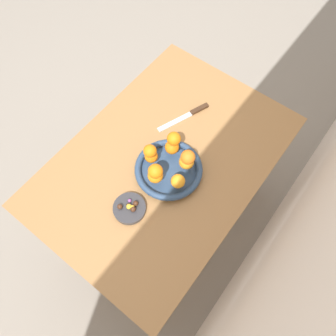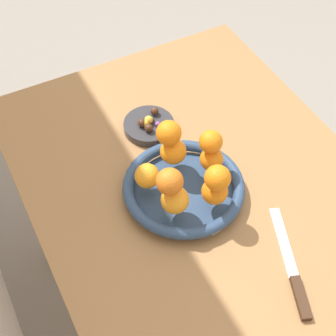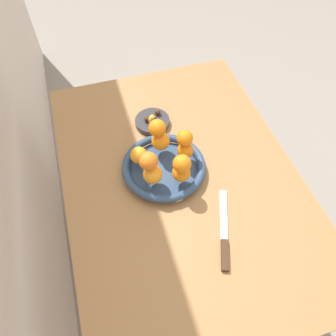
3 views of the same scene
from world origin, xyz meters
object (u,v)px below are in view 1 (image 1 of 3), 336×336
Objects in this scene: orange_7 at (150,151)px; knife at (188,115)px; candy_ball_1 at (129,207)px; candy_ball_7 at (128,205)px; candy_ball_2 at (136,203)px; candy_ball_6 at (132,207)px; orange_5 at (155,171)px; candy_ball_5 at (120,207)px; candy_ball_0 at (130,201)px; candy_ball_3 at (129,206)px; orange_2 at (172,147)px; candy_ball_4 at (133,209)px; orange_6 at (174,139)px; orange_1 at (186,162)px; fruit_bowl at (169,170)px; orange_3 at (151,156)px; orange_4 at (155,176)px; dining_table at (165,169)px; orange_8 at (188,157)px; candy_dish at (130,208)px; orange_0 at (178,181)px.

orange_7 is 0.21× the size of knife.
candy_ball_7 is (-0.00, -0.01, -0.00)m from candy_ball_1.
candy_ball_2 is (0.18, 0.07, -0.09)m from orange_7.
candy_ball_6 reaches higher than knife.
candy_ball_5 is (0.16, -0.05, -0.10)m from orange_5.
candy_ball_0 is at bearing 12.34° from orange_7.
candy_ball_2 reaches higher than candy_ball_6.
candy_ball_2 reaches higher than candy_ball_7.
candy_ball_1 is 0.09× the size of knife.
orange_7 reaches higher than candy_ball_1.
candy_ball_2 is 1.36× the size of candy_ball_3.
candy_ball_7 is at bearing 1.54° from orange_2.
orange_6 is at bearing -173.81° from candy_ball_4.
orange_1 is 2.80× the size of candy_ball_1.
candy_ball_5 is at bearing 6.93° from orange_7.
orange_1 reaches higher than candy_ball_2.
candy_ball_6 is (0.21, -0.01, 0.01)m from fruit_bowl.
candy_ball_2 is (0.25, -0.06, -0.04)m from orange_1.
candy_ball_6 is (0.14, -0.01, -0.10)m from orange_5.
candy_ball_6 is (0.26, -0.06, -0.04)m from orange_1.
orange_6 reaches higher than knife.
orange_3 is 0.09m from orange_4.
candy_ball_5 is (0.28, -0.00, 0.12)m from dining_table.
orange_1 is 1.06× the size of orange_8.
orange_7 reaches higher than candy_dish.
candy_ball_6 is at bearing 10.79° from knife.
candy_ball_1 is 0.02m from candy_ball_4.
orange_6 is at bearing -156.40° from fruit_bowl.
candy_ball_1 is (0.26, 0.03, 0.12)m from dining_table.
fruit_bowl reaches higher than candy_dish.
candy_ball_7 is 0.06× the size of knife.
orange_8 reaches higher than orange_0.
orange_2 reaches higher than fruit_bowl.
candy_ball_1 is (0.27, -0.07, -0.04)m from orange_1.
orange_4 is (0.12, -0.06, 0.00)m from orange_1.
candy_ball_3 is at bearing -32.67° from candy_ball_2.
orange_6 is at bearing 179.61° from candy_ball_0.
orange_5 is (-0.14, 0.02, 0.12)m from candy_dish.
candy_ball_6 is at bearing 61.00° from candy_ball_0.
orange_7 is 3.71× the size of candy_ball_0.
dining_table is at bearing -158.06° from orange_5.
candy_ball_5 reaches higher than candy_ball_0.
candy_ball_0 is at bearing -10.12° from fruit_bowl.
fruit_bowl is 13.17× the size of candy_ball_2.
candy_dish is 0.03m from candy_ball_0.
candy_dish is at bearing -14.56° from orange_1.
candy_ball_1 is 0.00m from candy_ball_3.
dining_table is at bearing -173.95° from candy_dish.
orange_4 is at bearing -8.43° from fruit_bowl.
orange_2 reaches higher than candy_ball_6.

